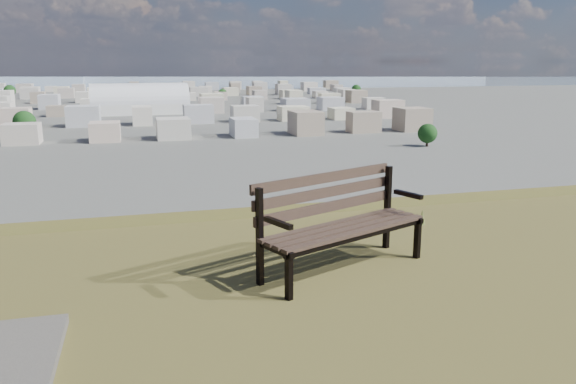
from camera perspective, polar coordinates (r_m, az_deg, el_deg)
name	(u,v)px	position (r m, az deg, el deg)	size (l,w,h in m)	color
park_bench	(338,217)	(5.19, 5.12, -2.53)	(1.75, 1.15, 0.88)	#423026
arena	(140,104)	(307.27, -14.79, 8.61)	(50.39, 23.43, 20.84)	silver
city_blocks	(136,97)	(397.70, -15.23, 9.31)	(395.00, 361.00, 7.00)	beige
city_trees	(85,103)	(323.34, -19.89, 8.45)	(406.52, 387.20, 9.98)	#2F2017
bay_water	(134,79)	(902.97, -15.40, 10.97)	(2400.00, 700.00, 0.12)	gray
far_hills	(105,62)	(1406.78, -18.06, 12.45)	(2050.00, 340.00, 60.00)	#92A1B6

